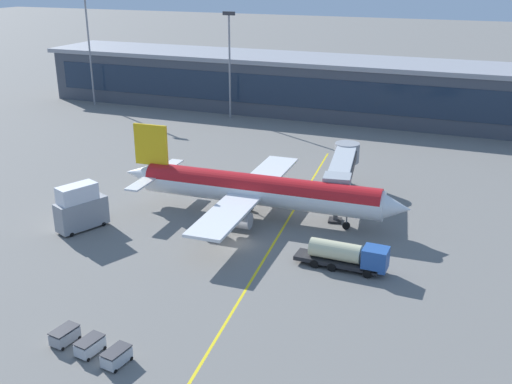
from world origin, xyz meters
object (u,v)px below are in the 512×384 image
at_px(main_airliner, 258,190).
at_px(fuel_tanker, 347,255).
at_px(baggage_cart_1, 90,346).
at_px(baggage_cart_2, 117,357).
at_px(baggage_cart_0, 65,335).
at_px(catering_lift, 80,208).

xyz_separation_m(main_airliner, fuel_tanker, (15.27, -10.53, -2.32)).
xyz_separation_m(baggage_cart_1, baggage_cart_2, (3.16, -0.48, 0.00)).
bearing_deg(baggage_cart_2, main_airliner, 90.95).
height_order(fuel_tanker, baggage_cart_2, fuel_tanker).
bearing_deg(fuel_tanker, baggage_cart_2, -120.44).
height_order(baggage_cart_0, baggage_cart_1, same).
distance_m(baggage_cart_1, baggage_cart_2, 3.20).
height_order(fuel_tanker, baggage_cart_1, fuel_tanker).
relative_size(baggage_cart_0, baggage_cart_1, 1.00).
bearing_deg(baggage_cart_0, main_airliner, 80.57).
relative_size(catering_lift, baggage_cart_0, 2.54).
height_order(baggage_cart_1, baggage_cart_2, same).
xyz_separation_m(catering_lift, baggage_cart_1, (17.67, -22.55, -2.28)).
bearing_deg(baggage_cart_0, fuel_tanker, 48.83).
height_order(catering_lift, baggage_cart_2, catering_lift).
bearing_deg(main_airliner, fuel_tanker, -34.60).
xyz_separation_m(main_airliner, baggage_cart_0, (-5.74, -34.55, -3.29)).
distance_m(main_airliner, catering_lift, 23.80).
distance_m(main_airliner, baggage_cart_0, 35.18).
bearing_deg(fuel_tanker, catering_lift, -176.86).
height_order(catering_lift, baggage_cart_0, catering_lift).
distance_m(main_airliner, baggage_cart_1, 35.28).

